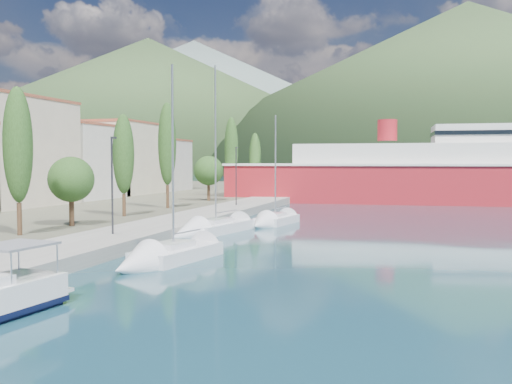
% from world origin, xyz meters
% --- Properties ---
extents(ground, '(1400.00, 1400.00, 0.00)m').
position_xyz_m(ground, '(0.00, 120.00, 0.00)').
color(ground, '#183E4C').
extents(quay, '(5.00, 88.00, 0.80)m').
position_xyz_m(quay, '(-9.00, 26.00, 0.40)').
color(quay, gray).
rests_on(quay, ground).
extents(town_buildings, '(9.20, 69.20, 11.30)m').
position_xyz_m(town_buildings, '(-32.00, 36.91, 5.57)').
color(town_buildings, beige).
rests_on(town_buildings, land_strip).
extents(tree_row, '(3.49, 63.80, 10.56)m').
position_xyz_m(tree_row, '(-14.68, 31.97, 5.76)').
color(tree_row, '#47301E').
rests_on(tree_row, land_strip).
extents(lamp_posts, '(0.15, 46.01, 6.06)m').
position_xyz_m(lamp_posts, '(-9.00, 14.45, 4.08)').
color(lamp_posts, '#2D2D33').
rests_on(lamp_posts, quay).
extents(sailboat_near, '(3.82, 8.19, 11.32)m').
position_xyz_m(sailboat_near, '(-3.50, 7.66, 0.31)').
color(sailboat_near, silver).
rests_on(sailboat_near, ground).
extents(sailboat_mid, '(4.31, 9.58, 13.35)m').
position_xyz_m(sailboat_mid, '(-5.56, 19.42, 0.32)').
color(sailboat_mid, silver).
rests_on(sailboat_mid, ground).
extents(sailboat_far, '(3.35, 7.15, 10.11)m').
position_xyz_m(sailboat_far, '(-2.59, 26.89, 0.29)').
color(sailboat_far, silver).
rests_on(sailboat_far, ground).
extents(ferry, '(58.41, 15.36, 11.49)m').
position_xyz_m(ferry, '(13.42, 59.46, 3.50)').
color(ferry, '#A31C24').
rests_on(ferry, ground).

